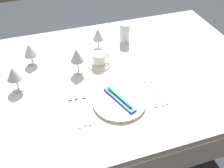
{
  "coord_description": "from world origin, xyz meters",
  "views": [
    {
      "loc": [
        -0.27,
        -1.02,
        1.62
      ],
      "look_at": [
        0.01,
        -0.12,
        0.76
      ],
      "focal_mm": 39.2,
      "sensor_mm": 36.0,
      "label": 1
    }
  ],
  "objects_px": {
    "fork_inner": "(79,108)",
    "coffee_cup_left": "(99,58)",
    "wine_glass_right": "(30,51)",
    "fork_outer": "(86,107)",
    "spoon_soup": "(151,88)",
    "wine_glass_centre": "(98,35)",
    "wine_glass_left": "(14,75)",
    "dinner_knife": "(147,92)",
    "spoon_dessert": "(157,87)",
    "fork_salad": "(73,110)",
    "wine_glass_far": "(77,56)",
    "dinner_plate": "(119,101)",
    "toothbrush_package": "(119,99)",
    "drink_tumbler": "(125,34)"
  },
  "relations": [
    {
      "from": "coffee_cup_left",
      "to": "drink_tumbler",
      "type": "xyz_separation_m",
      "value": [
        0.22,
        0.19,
        0.01
      ]
    },
    {
      "from": "fork_inner",
      "to": "wine_glass_centre",
      "type": "relative_size",
      "value": 1.51
    },
    {
      "from": "fork_salad",
      "to": "coffee_cup_left",
      "type": "xyz_separation_m",
      "value": [
        0.21,
        0.31,
        0.04
      ]
    },
    {
      "from": "dinner_plate",
      "to": "coffee_cup_left",
      "type": "distance_m",
      "value": 0.33
    },
    {
      "from": "coffee_cup_left",
      "to": "spoon_soup",
      "type": "bearing_deg",
      "value": -54.07
    },
    {
      "from": "toothbrush_package",
      "to": "drink_tumbler",
      "type": "height_order",
      "value": "drink_tumbler"
    },
    {
      "from": "wine_glass_right",
      "to": "dinner_knife",
      "type": "bearing_deg",
      "value": -38.28
    },
    {
      "from": "dinner_plate",
      "to": "fork_salad",
      "type": "xyz_separation_m",
      "value": [
        -0.23,
        0.02,
        -0.01
      ]
    },
    {
      "from": "wine_glass_left",
      "to": "wine_glass_far",
      "type": "bearing_deg",
      "value": 7.43
    },
    {
      "from": "spoon_dessert",
      "to": "drink_tumbler",
      "type": "bearing_deg",
      "value": 91.38
    },
    {
      "from": "wine_glass_left",
      "to": "wine_glass_right",
      "type": "height_order",
      "value": "wine_glass_left"
    },
    {
      "from": "fork_outer",
      "to": "spoon_soup",
      "type": "bearing_deg",
      "value": 4.28
    },
    {
      "from": "spoon_soup",
      "to": "fork_salad",
      "type": "bearing_deg",
      "value": -176.62
    },
    {
      "from": "wine_glass_centre",
      "to": "wine_glass_far",
      "type": "distance_m",
      "value": 0.26
    },
    {
      "from": "wine_glass_centre",
      "to": "toothbrush_package",
      "type": "bearing_deg",
      "value": -93.25
    },
    {
      "from": "spoon_soup",
      "to": "drink_tumbler",
      "type": "bearing_deg",
      "value": 87.6
    },
    {
      "from": "wine_glass_right",
      "to": "spoon_dessert",
      "type": "bearing_deg",
      "value": -34.05
    },
    {
      "from": "fork_outer",
      "to": "fork_inner",
      "type": "bearing_deg",
      "value": 172.72
    },
    {
      "from": "drink_tumbler",
      "to": "wine_glass_right",
      "type": "bearing_deg",
      "value": -173.98
    },
    {
      "from": "wine_glass_left",
      "to": "dinner_knife",
      "type": "bearing_deg",
      "value": -19.98
    },
    {
      "from": "dinner_plate",
      "to": "wine_glass_centre",
      "type": "relative_size",
      "value": 1.9
    },
    {
      "from": "dinner_plate",
      "to": "fork_outer",
      "type": "height_order",
      "value": "dinner_plate"
    },
    {
      "from": "fork_outer",
      "to": "wine_glass_centre",
      "type": "relative_size",
      "value": 1.49
    },
    {
      "from": "dinner_plate",
      "to": "fork_outer",
      "type": "distance_m",
      "value": 0.16
    },
    {
      "from": "fork_salad",
      "to": "spoon_soup",
      "type": "bearing_deg",
      "value": 3.38
    },
    {
      "from": "fork_inner",
      "to": "fork_salad",
      "type": "height_order",
      "value": "same"
    },
    {
      "from": "wine_glass_centre",
      "to": "wine_glass_right",
      "type": "bearing_deg",
      "value": -174.31
    },
    {
      "from": "wine_glass_far",
      "to": "dinner_knife",
      "type": "bearing_deg",
      "value": -41.89
    },
    {
      "from": "fork_salad",
      "to": "fork_inner",
      "type": "bearing_deg",
      "value": 4.34
    },
    {
      "from": "wine_glass_left",
      "to": "wine_glass_far",
      "type": "distance_m",
      "value": 0.33
    },
    {
      "from": "fork_outer",
      "to": "spoon_dessert",
      "type": "bearing_deg",
      "value": 3.48
    },
    {
      "from": "fork_inner",
      "to": "wine_glass_centre",
      "type": "distance_m",
      "value": 0.53
    },
    {
      "from": "fork_outer",
      "to": "fork_salad",
      "type": "bearing_deg",
      "value": 178.25
    },
    {
      "from": "fork_inner",
      "to": "coffee_cup_left",
      "type": "distance_m",
      "value": 0.36
    },
    {
      "from": "spoon_dessert",
      "to": "coffee_cup_left",
      "type": "bearing_deg",
      "value": 129.55
    },
    {
      "from": "spoon_dessert",
      "to": "toothbrush_package",
      "type": "bearing_deg",
      "value": -169.13
    },
    {
      "from": "wine_glass_left",
      "to": "drink_tumbler",
      "type": "height_order",
      "value": "wine_glass_left"
    },
    {
      "from": "fork_salad",
      "to": "wine_glass_far",
      "type": "height_order",
      "value": "wine_glass_far"
    },
    {
      "from": "fork_salad",
      "to": "wine_glass_right",
      "type": "distance_m",
      "value": 0.47
    },
    {
      "from": "wine_glass_right",
      "to": "drink_tumbler",
      "type": "distance_m",
      "value": 0.6
    },
    {
      "from": "toothbrush_package",
      "to": "spoon_dessert",
      "type": "bearing_deg",
      "value": 10.87
    },
    {
      "from": "dinner_plate",
      "to": "drink_tumbler",
      "type": "height_order",
      "value": "drink_tumbler"
    },
    {
      "from": "dinner_knife",
      "to": "wine_glass_far",
      "type": "height_order",
      "value": "wine_glass_far"
    },
    {
      "from": "spoon_dessert",
      "to": "wine_glass_centre",
      "type": "xyz_separation_m",
      "value": [
        -0.19,
        0.45,
        0.09
      ]
    },
    {
      "from": "coffee_cup_left",
      "to": "wine_glass_right",
      "type": "distance_m",
      "value": 0.39
    },
    {
      "from": "fork_inner",
      "to": "spoon_dessert",
      "type": "bearing_deg",
      "value": 2.64
    },
    {
      "from": "fork_outer",
      "to": "wine_glass_right",
      "type": "distance_m",
      "value": 0.49
    },
    {
      "from": "dinner_plate",
      "to": "fork_outer",
      "type": "bearing_deg",
      "value": 173.33
    },
    {
      "from": "wine_glass_left",
      "to": "coffee_cup_left",
      "type": "bearing_deg",
      "value": 9.23
    },
    {
      "from": "toothbrush_package",
      "to": "spoon_soup",
      "type": "relative_size",
      "value": 0.97
    }
  ]
}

